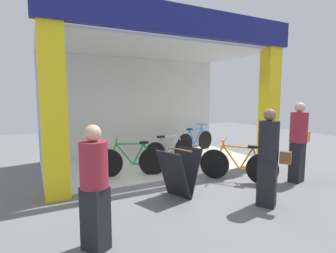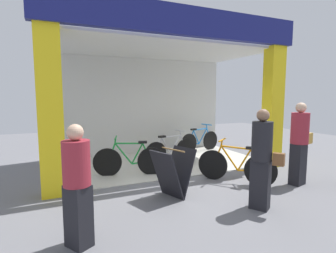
{
  "view_description": "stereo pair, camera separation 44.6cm",
  "coord_description": "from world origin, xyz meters",
  "px_view_note": "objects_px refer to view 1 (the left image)",
  "views": [
    {
      "loc": [
        -3.13,
        -5.28,
        1.94
      ],
      "look_at": [
        0.0,
        0.79,
        1.15
      ],
      "focal_mm": 28.25,
      "sensor_mm": 36.0,
      "label": 1
    },
    {
      "loc": [
        -2.72,
        -5.47,
        1.94
      ],
      "look_at": [
        0.0,
        0.79,
        1.15
      ],
      "focal_mm": 28.25,
      "sensor_mm": 36.0,
      "label": 2
    }
  ],
  "objects_px": {
    "bicycle_inside_2": "(131,161)",
    "sandwich_board_sign": "(179,173)",
    "bicycle_inside_1": "(195,141)",
    "pedestrian_1": "(94,187)",
    "pedestrian_2": "(298,140)",
    "pedestrian_3": "(268,157)",
    "bicycle_parked_0": "(238,165)",
    "bicycle_inside_0": "(170,150)"
  },
  "relations": [
    {
      "from": "pedestrian_1",
      "to": "pedestrian_3",
      "type": "distance_m",
      "value": 2.98
    },
    {
      "from": "sandwich_board_sign",
      "to": "pedestrian_2",
      "type": "relative_size",
      "value": 0.52
    },
    {
      "from": "bicycle_parked_0",
      "to": "pedestrian_1",
      "type": "relative_size",
      "value": 0.88
    },
    {
      "from": "bicycle_parked_0",
      "to": "pedestrian_1",
      "type": "height_order",
      "value": "pedestrian_1"
    },
    {
      "from": "pedestrian_3",
      "to": "pedestrian_1",
      "type": "bearing_deg",
      "value": 179.34
    },
    {
      "from": "bicycle_inside_0",
      "to": "pedestrian_3",
      "type": "height_order",
      "value": "pedestrian_3"
    },
    {
      "from": "bicycle_inside_0",
      "to": "pedestrian_1",
      "type": "relative_size",
      "value": 1.07
    },
    {
      "from": "bicycle_inside_1",
      "to": "pedestrian_1",
      "type": "relative_size",
      "value": 1.06
    },
    {
      "from": "sandwich_board_sign",
      "to": "bicycle_inside_0",
      "type": "bearing_deg",
      "value": 66.67
    },
    {
      "from": "sandwich_board_sign",
      "to": "bicycle_parked_0",
      "type": "bearing_deg",
      "value": 6.11
    },
    {
      "from": "bicycle_parked_0",
      "to": "bicycle_inside_0",
      "type": "bearing_deg",
      "value": 106.2
    },
    {
      "from": "bicycle_inside_0",
      "to": "bicycle_inside_1",
      "type": "relative_size",
      "value": 1.01
    },
    {
      "from": "bicycle_inside_2",
      "to": "bicycle_parked_0",
      "type": "distance_m",
      "value": 2.5
    },
    {
      "from": "sandwich_board_sign",
      "to": "pedestrian_1",
      "type": "relative_size",
      "value": 0.59
    },
    {
      "from": "bicycle_parked_0",
      "to": "pedestrian_3",
      "type": "distance_m",
      "value": 1.45
    },
    {
      "from": "bicycle_inside_1",
      "to": "pedestrian_2",
      "type": "xyz_separation_m",
      "value": [
        0.24,
        -3.84,
        0.57
      ]
    },
    {
      "from": "sandwich_board_sign",
      "to": "pedestrian_1",
      "type": "height_order",
      "value": "pedestrian_1"
    },
    {
      "from": "pedestrian_1",
      "to": "pedestrian_2",
      "type": "xyz_separation_m",
      "value": [
        4.65,
        0.62,
        0.13
      ]
    },
    {
      "from": "bicycle_inside_2",
      "to": "sandwich_board_sign",
      "type": "height_order",
      "value": "bicycle_inside_2"
    },
    {
      "from": "bicycle_inside_1",
      "to": "pedestrian_2",
      "type": "relative_size",
      "value": 0.94
    },
    {
      "from": "bicycle_inside_0",
      "to": "bicycle_parked_0",
      "type": "height_order",
      "value": "bicycle_parked_0"
    },
    {
      "from": "bicycle_inside_2",
      "to": "sandwich_board_sign",
      "type": "relative_size",
      "value": 1.8
    },
    {
      "from": "bicycle_inside_2",
      "to": "sandwich_board_sign",
      "type": "bearing_deg",
      "value": -76.24
    },
    {
      "from": "bicycle_inside_0",
      "to": "bicycle_inside_2",
      "type": "bearing_deg",
      "value": -154.3
    },
    {
      "from": "bicycle_inside_1",
      "to": "pedestrian_1",
      "type": "bearing_deg",
      "value": -134.64
    },
    {
      "from": "bicycle_parked_0",
      "to": "pedestrian_1",
      "type": "xyz_separation_m",
      "value": [
        -3.45,
        -1.24,
        0.43
      ]
    },
    {
      "from": "bicycle_inside_0",
      "to": "pedestrian_1",
      "type": "distance_m",
      "value": 4.44
    },
    {
      "from": "bicycle_inside_2",
      "to": "sandwich_board_sign",
      "type": "distance_m",
      "value": 1.7
    },
    {
      "from": "sandwich_board_sign",
      "to": "pedestrian_2",
      "type": "xyz_separation_m",
      "value": [
        2.82,
        -0.45,
        0.48
      ]
    },
    {
      "from": "sandwich_board_sign",
      "to": "pedestrian_1",
      "type": "xyz_separation_m",
      "value": [
        -1.82,
        -1.07,
        0.35
      ]
    },
    {
      "from": "bicycle_inside_0",
      "to": "pedestrian_1",
      "type": "xyz_separation_m",
      "value": [
        -2.83,
        -3.39,
        0.44
      ]
    },
    {
      "from": "pedestrian_1",
      "to": "pedestrian_2",
      "type": "height_order",
      "value": "pedestrian_2"
    },
    {
      "from": "sandwich_board_sign",
      "to": "pedestrian_3",
      "type": "relative_size",
      "value": 0.55
    },
    {
      "from": "bicycle_parked_0",
      "to": "pedestrian_1",
      "type": "bearing_deg",
      "value": -160.17
    },
    {
      "from": "bicycle_inside_2",
      "to": "sandwich_board_sign",
      "type": "xyz_separation_m",
      "value": [
        0.4,
        -1.64,
        0.08
      ]
    },
    {
      "from": "pedestrian_2",
      "to": "pedestrian_3",
      "type": "xyz_separation_m",
      "value": [
        -1.67,
        -0.66,
        -0.06
      ]
    },
    {
      "from": "pedestrian_1",
      "to": "pedestrian_3",
      "type": "xyz_separation_m",
      "value": [
        2.98,
        -0.03,
        0.07
      ]
    },
    {
      "from": "sandwich_board_sign",
      "to": "pedestrian_3",
      "type": "distance_m",
      "value": 1.65
    },
    {
      "from": "bicycle_parked_0",
      "to": "sandwich_board_sign",
      "type": "distance_m",
      "value": 1.64
    },
    {
      "from": "pedestrian_1",
      "to": "pedestrian_2",
      "type": "relative_size",
      "value": 0.89
    },
    {
      "from": "pedestrian_2",
      "to": "pedestrian_3",
      "type": "bearing_deg",
      "value": -158.48
    },
    {
      "from": "bicycle_inside_1",
      "to": "pedestrian_1",
      "type": "height_order",
      "value": "pedestrian_1"
    }
  ]
}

